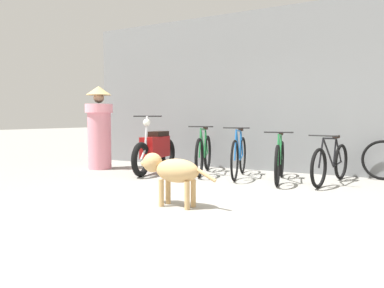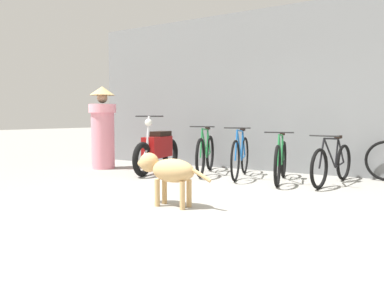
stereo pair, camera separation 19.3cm
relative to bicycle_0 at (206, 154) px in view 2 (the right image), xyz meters
name	(u,v)px [view 2 (the right image)]	position (x,y,z in m)	size (l,w,h in m)	color
ground_plane	(199,205)	(1.18, -2.35, -0.38)	(60.00, 60.00, 0.00)	gray
shop_wall_back	(283,90)	(1.18, 1.04, 1.25)	(9.03, 0.20, 3.25)	slate
bicycle_0	(206,154)	(0.00, 0.00, 0.00)	(0.62, 1.65, 0.93)	black
bicycle_1	(240,156)	(0.75, -0.06, 0.00)	(0.51, 1.63, 0.91)	black
bicycle_2	(281,161)	(1.53, -0.17, -0.03)	(0.50, 1.66, 0.86)	black
bicycle_3	(332,164)	(2.33, 0.00, -0.04)	(0.47, 1.68, 0.81)	black
motorcycle	(157,150)	(-0.91, -0.32, 0.07)	(0.58, 1.85, 1.12)	black
stray_dog	(167,170)	(0.88, -2.59, 0.06)	(1.04, 0.30, 0.64)	tan
person_in_robes	(103,126)	(-2.24, -0.45, 0.52)	(0.68, 0.68, 1.74)	pink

